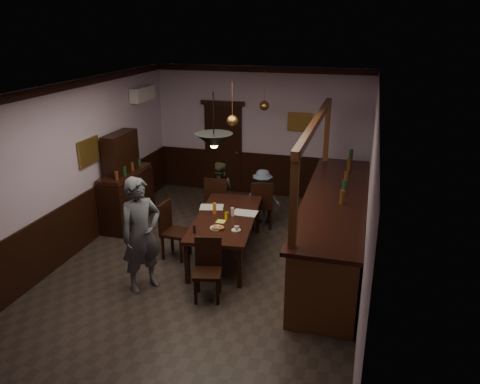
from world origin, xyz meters
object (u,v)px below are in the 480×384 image
(chair_near, at_px, (208,266))
(pendant_brass_far, at_px, (264,106))
(bar_counter, at_px, (334,227))
(coffee_cup, at_px, (237,228))
(person_standing, at_px, (141,235))
(person_seated_left, at_px, (219,191))
(chair_side, at_px, (171,228))
(pendant_brass_mid, at_px, (232,121))
(pendant_iron, at_px, (214,141))
(dining_table, at_px, (226,220))
(person_seated_right, at_px, (262,196))
(chair_far_left, at_px, (217,199))
(sideboard, at_px, (126,188))
(chair_far_right, at_px, (261,203))
(soda_can, at_px, (226,215))

(chair_near, height_order, pendant_brass_far, pendant_brass_far)
(bar_counter, bearing_deg, coffee_cup, -150.27)
(person_standing, distance_m, person_seated_left, 2.88)
(chair_side, height_order, pendant_brass_mid, pendant_brass_mid)
(pendant_iron, bearing_deg, pendant_brass_far, 88.90)
(dining_table, bearing_deg, person_seated_right, 79.77)
(person_seated_left, xyz_separation_m, coffee_cup, (0.96, -2.02, 0.17))
(chair_far_left, bearing_deg, person_seated_right, -166.71)
(sideboard, xyz_separation_m, bar_counter, (4.20, -0.49, -0.13))
(person_seated_left, distance_m, sideboard, 1.89)
(person_seated_left, bearing_deg, sideboard, 15.72)
(chair_far_right, distance_m, pendant_iron, 2.75)
(person_seated_right, distance_m, sideboard, 2.77)
(chair_side, relative_size, person_seated_right, 0.88)
(chair_near, distance_m, person_seated_right, 2.91)
(chair_near, xyz_separation_m, pendant_brass_mid, (-0.19, 1.95, 1.79))
(person_seated_left, relative_size, coffee_cup, 15.73)
(chair_near, height_order, person_seated_left, person_seated_left)
(person_standing, height_order, bar_counter, bar_counter)
(coffee_cup, xyz_separation_m, sideboard, (-2.72, 1.34, -0.04))
(pendant_brass_mid, bearing_deg, bar_counter, -9.11)
(person_seated_left, bearing_deg, bar_counter, 148.90)
(dining_table, height_order, pendant_brass_far, pendant_brass_far)
(chair_far_left, distance_m, soda_can, 1.46)
(person_seated_right, bearing_deg, sideboard, 18.57)
(chair_side, distance_m, coffee_cup, 1.30)
(soda_can, bearing_deg, coffee_cup, -54.80)
(person_standing, height_order, coffee_cup, person_standing)
(dining_table, xyz_separation_m, coffee_cup, (0.35, -0.52, 0.11))
(soda_can, distance_m, pendant_brass_mid, 1.65)
(chair_far_left, height_order, pendant_iron, pendant_iron)
(chair_far_left, xyz_separation_m, person_seated_right, (0.86, 0.38, 0.00))
(chair_far_left, height_order, person_seated_left, person_seated_left)
(sideboard, bearing_deg, bar_counter, -6.60)
(person_standing, relative_size, pendant_brass_far, 2.23)
(coffee_cup, distance_m, pendant_iron, 1.54)
(coffee_cup, distance_m, pendant_brass_far, 3.17)
(person_seated_left, bearing_deg, pendant_iron, 101.29)
(chair_near, relative_size, person_standing, 0.51)
(person_standing, xyz_separation_m, person_seated_left, (0.31, 2.85, -0.28))
(person_standing, xyz_separation_m, coffee_cup, (1.26, 0.83, -0.11))
(dining_table, bearing_deg, person_standing, -124.07)
(dining_table, distance_m, coffee_cup, 0.64)
(chair_far_right, distance_m, pendant_brass_far, 2.00)
(dining_table, distance_m, chair_far_left, 1.35)
(chair_near, bearing_deg, pendant_brass_mid, 81.99)
(person_seated_left, distance_m, pendant_brass_mid, 1.96)
(dining_table, bearing_deg, pendant_brass_mid, 95.29)
(coffee_cup, relative_size, sideboard, 0.04)
(dining_table, relative_size, chair_far_right, 2.31)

